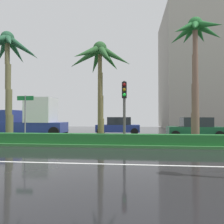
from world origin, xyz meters
The scene contains 13 objects.
ground_plane centered at (0.00, 9.00, -0.05)m, with size 90.00×42.00×0.10m, color black.
near_lane_divider_stripe centered at (0.00, 2.00, 0.00)m, with size 81.00×0.14×0.01m, color white.
median_strip centered at (0.00, 8.00, 0.07)m, with size 85.50×4.00×0.15m, color #2D6B33.
median_hedge centered at (0.00, 6.60, 0.45)m, with size 76.50×0.70×0.60m.
palm_tree_centre_left centered at (-3.65, 7.85, 6.26)m, with size 4.44×4.49×7.64m.
palm_tree_centre centered at (2.97, 7.66, 5.40)m, with size 4.36×4.07×6.59m.
palm_tree_centre_right centered at (9.13, 7.92, 6.51)m, with size 3.47×3.65×8.04m.
traffic_signal_median_right centered at (4.62, 6.63, 2.75)m, with size 0.28×0.43×3.78m.
street_name_sign centered at (-1.73, 6.83, 2.08)m, with size 1.10×0.08×3.00m.
box_truck_lead centered at (-4.09, 12.21, 1.55)m, with size 6.40×2.64×3.46m.
car_in_traffic_leading centered at (3.67, 14.98, 0.83)m, with size 4.30×2.02×1.72m.
car_in_traffic_second centered at (10.18, 11.89, 0.83)m, with size 4.30×2.02×1.72m.
building_far_right centered at (18.78, 28.24, 8.84)m, with size 17.82×11.69×17.68m.
Camera 1 is at (5.16, -5.88, 1.82)m, focal length 33.50 mm.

